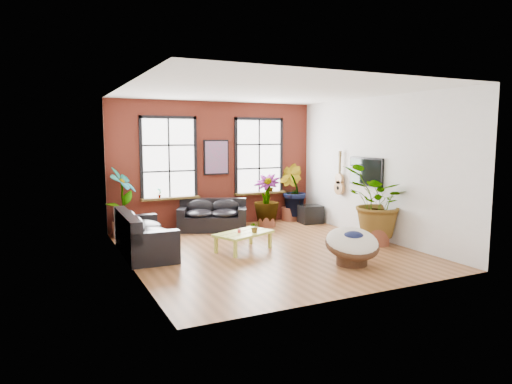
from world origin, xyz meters
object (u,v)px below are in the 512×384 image
Objects in this scene: sofa_left at (142,235)px; coffee_table at (244,234)px; papasan_chair at (352,244)px; sofa_back at (213,216)px.

coffee_table is at bearing -107.04° from sofa_left.
sofa_left is 1.72× the size of papasan_chair.
sofa_left is 2.21m from coffee_table.
sofa_back is at bearing 124.71° from papasan_chair.
sofa_back is 4.58m from papasan_chair.
coffee_table is 1.09× the size of papasan_chair.
coffee_table is at bearing -69.84° from sofa_back.
sofa_back is at bearing -51.57° from sofa_left.
papasan_chair is (1.31, -4.39, 0.03)m from sofa_back.
sofa_back is 2.42m from coffee_table.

